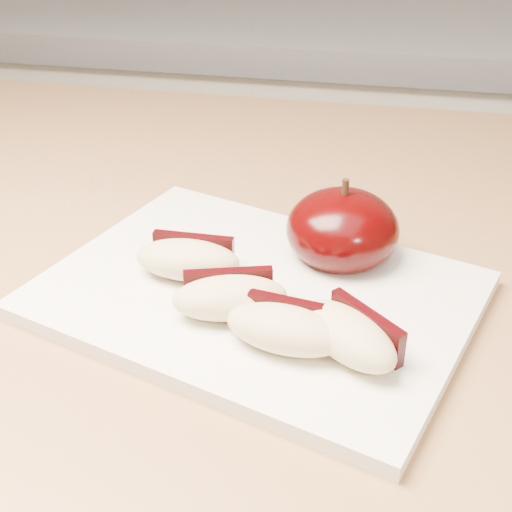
# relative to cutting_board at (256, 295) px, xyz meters

# --- Properties ---
(back_cabinet) EXTENTS (2.40, 0.62, 0.94)m
(back_cabinet) POSITION_rel_cutting_board_xyz_m (0.01, 0.79, -0.43)
(back_cabinet) COLOR silver
(back_cabinet) RESTS_ON ground
(cutting_board) EXTENTS (0.32, 0.28, 0.01)m
(cutting_board) POSITION_rel_cutting_board_xyz_m (0.00, 0.00, 0.00)
(cutting_board) COLOR white
(cutting_board) RESTS_ON island_counter
(apple_half) EXTENTS (0.10, 0.10, 0.07)m
(apple_half) POSITION_rel_cutting_board_xyz_m (0.05, 0.06, 0.03)
(apple_half) COLOR black
(apple_half) RESTS_ON cutting_board
(apple_wedge_a) EXTENTS (0.07, 0.04, 0.03)m
(apple_wedge_a) POSITION_rel_cutting_board_xyz_m (-0.05, 0.01, 0.02)
(apple_wedge_a) COLOR #CDB782
(apple_wedge_a) RESTS_ON cutting_board
(apple_wedge_b) EXTENTS (0.08, 0.05, 0.03)m
(apple_wedge_b) POSITION_rel_cutting_board_xyz_m (-0.01, -0.03, 0.02)
(apple_wedge_b) COLOR #CDB782
(apple_wedge_b) RESTS_ON cutting_board
(apple_wedge_c) EXTENTS (0.08, 0.05, 0.03)m
(apple_wedge_c) POSITION_rel_cutting_board_xyz_m (0.03, -0.06, 0.02)
(apple_wedge_c) COLOR #CDB782
(apple_wedge_c) RESTS_ON cutting_board
(apple_wedge_d) EXTENTS (0.08, 0.07, 0.03)m
(apple_wedge_d) POSITION_rel_cutting_board_xyz_m (0.07, -0.06, 0.02)
(apple_wedge_d) COLOR #CDB782
(apple_wedge_d) RESTS_ON cutting_board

